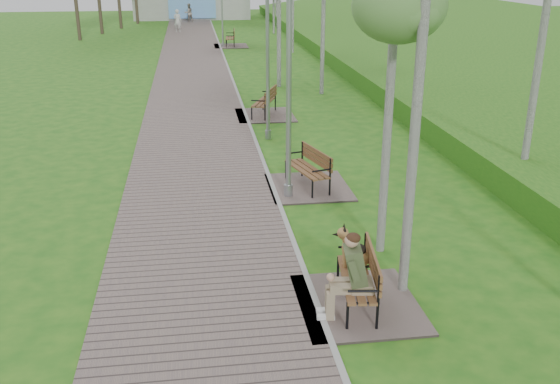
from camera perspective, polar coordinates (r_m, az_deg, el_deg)
The scene contains 13 objects.
ground at distance 9.25m, azimuth 4.60°, elevation -13.45°, with size 120.00×120.00×0.00m, color #216018.
walkway at distance 29.40m, azimuth -7.97°, elevation 10.43°, with size 3.50×67.00×0.04m, color #6C5A57.
kerb at distance 29.46m, azimuth -4.51°, elevation 10.59°, with size 0.10×67.00×0.05m, color #999993.
embankment at distance 31.14m, azimuth 18.67°, elevation 10.09°, with size 14.00×70.00×1.60m, color #518C22.
bench_main at distance 9.85m, azimuth 6.79°, elevation -8.09°, with size 1.87×2.08×1.64m.
bench_second at distance 14.84m, azimuth 2.50°, elevation 1.16°, with size 1.89×2.10×1.16m.
bench_third at distance 21.74m, azimuth -1.47°, elevation 7.55°, with size 1.96×2.17×1.20m.
bench_far at distance 39.44m, azimuth -4.57°, elevation 13.47°, with size 2.03×2.26×1.25m.
lamp_post_near at distance 13.64m, azimuth 0.81°, elevation 9.26°, with size 0.20×0.20×5.29m.
lamp_post_second at distance 18.50m, azimuth -1.13°, elevation 11.44°, with size 0.18×0.18×4.70m.
lamp_post_third at distance 38.97m, azimuth -5.32°, elevation 16.11°, with size 0.17×0.17×4.48m.
pedestrian_near at distance 47.31m, azimuth -9.35°, elevation 15.18°, with size 0.59×0.39×1.63m, color beige.
pedestrian_far at distance 54.61m, azimuth -8.34°, elevation 15.89°, with size 0.74×0.58×1.53m, color gray.
Camera 1 is at (-1.78, -7.45, 5.19)m, focal length 40.00 mm.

